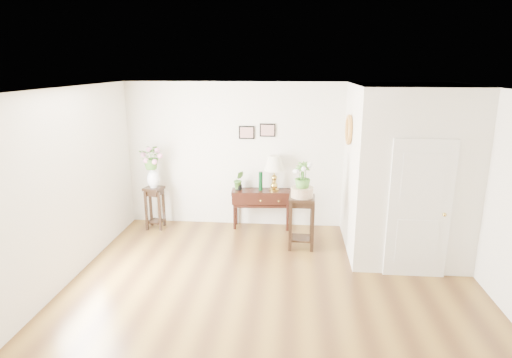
# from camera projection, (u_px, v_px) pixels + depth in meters

# --- Properties ---
(floor) EXTENTS (6.00, 5.50, 0.02)m
(floor) POSITION_uv_depth(u_px,v_px,m) (272.00, 295.00, 5.94)
(floor) COLOR brown
(floor) RESTS_ON ground
(ceiling) EXTENTS (6.00, 5.50, 0.02)m
(ceiling) POSITION_uv_depth(u_px,v_px,m) (275.00, 90.00, 5.22)
(ceiling) COLOR white
(ceiling) RESTS_ON ground
(wall_back) EXTENTS (6.00, 0.02, 2.80)m
(wall_back) POSITION_uv_depth(u_px,v_px,m) (280.00, 156.00, 8.23)
(wall_back) COLOR silver
(wall_back) RESTS_ON ground
(wall_front) EXTENTS (6.00, 0.02, 2.80)m
(wall_front) POSITION_uv_depth(u_px,v_px,m) (254.00, 321.00, 2.93)
(wall_front) COLOR silver
(wall_front) RESTS_ON ground
(wall_left) EXTENTS (0.02, 5.50, 2.80)m
(wall_left) POSITION_uv_depth(u_px,v_px,m) (54.00, 193.00, 5.83)
(wall_left) COLOR silver
(wall_left) RESTS_ON ground
(partition) EXTENTS (1.80, 1.95, 2.80)m
(partition) POSITION_uv_depth(u_px,v_px,m) (405.00, 170.00, 7.11)
(partition) COLOR silver
(partition) RESTS_ON floor
(door) EXTENTS (0.90, 0.05, 2.10)m
(door) POSITION_uv_depth(u_px,v_px,m) (419.00, 210.00, 6.24)
(door) COLOR silver
(door) RESTS_ON floor
(art_print_left) EXTENTS (0.30, 0.02, 0.25)m
(art_print_left) POSITION_uv_depth(u_px,v_px,m) (247.00, 133.00, 8.15)
(art_print_left) COLOR black
(art_print_left) RESTS_ON wall_back
(art_print_right) EXTENTS (0.30, 0.02, 0.25)m
(art_print_right) POSITION_uv_depth(u_px,v_px,m) (268.00, 130.00, 8.10)
(art_print_right) COLOR black
(art_print_right) RESTS_ON wall_back
(wall_ornament) EXTENTS (0.07, 0.51, 0.51)m
(wall_ornament) POSITION_uv_depth(u_px,v_px,m) (349.00, 130.00, 7.14)
(wall_ornament) COLOR gold
(wall_ornament) RESTS_ON partition
(console_table) EXTENTS (1.17, 0.46, 0.76)m
(console_table) POSITION_uv_depth(u_px,v_px,m) (261.00, 209.00, 8.33)
(console_table) COLOR black
(console_table) RESTS_ON floor
(table_lamp) EXTENTS (0.43, 0.43, 0.69)m
(table_lamp) POSITION_uv_depth(u_px,v_px,m) (274.00, 173.00, 8.12)
(table_lamp) COLOR gold
(table_lamp) RESTS_ON console_table
(green_vase) EXTENTS (0.08, 0.08, 0.37)m
(green_vase) POSITION_uv_depth(u_px,v_px,m) (261.00, 182.00, 8.18)
(green_vase) COLOR black
(green_vase) RESTS_ON console_table
(potted_plant) EXTENTS (0.23, 0.21, 0.36)m
(potted_plant) POSITION_uv_depth(u_px,v_px,m) (239.00, 181.00, 8.22)
(potted_plant) COLOR #437A2B
(potted_plant) RESTS_ON console_table
(plant_stand_a) EXTENTS (0.39, 0.39, 0.83)m
(plant_stand_a) POSITION_uv_depth(u_px,v_px,m) (155.00, 208.00, 8.29)
(plant_stand_a) COLOR black
(plant_stand_a) RESTS_ON floor
(porcelain_vase) EXTENTS (0.29, 0.29, 0.40)m
(porcelain_vase) POSITION_uv_depth(u_px,v_px,m) (153.00, 176.00, 8.13)
(porcelain_vase) COLOR white
(porcelain_vase) RESTS_ON plant_stand_a
(lily_arrangement) EXTENTS (0.46, 0.40, 0.48)m
(lily_arrangement) POSITION_uv_depth(u_px,v_px,m) (152.00, 155.00, 8.02)
(lily_arrangement) COLOR #437A2B
(lily_arrangement) RESTS_ON porcelain_vase
(plant_stand_b) EXTENTS (0.45, 0.45, 0.92)m
(plant_stand_b) POSITION_uv_depth(u_px,v_px,m) (301.00, 222.00, 7.41)
(plant_stand_b) COLOR black
(plant_stand_b) RESTS_ON floor
(ceramic_bowl) EXTENTS (0.47, 0.47, 0.17)m
(ceramic_bowl) POSITION_uv_depth(u_px,v_px,m) (302.00, 192.00, 7.27)
(ceramic_bowl) COLOR #C2AF95
(ceramic_bowl) RESTS_ON plant_stand_b
(narcissus) EXTENTS (0.31, 0.31, 0.49)m
(narcissus) POSITION_uv_depth(u_px,v_px,m) (303.00, 176.00, 7.20)
(narcissus) COLOR #437A2B
(narcissus) RESTS_ON ceramic_bowl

